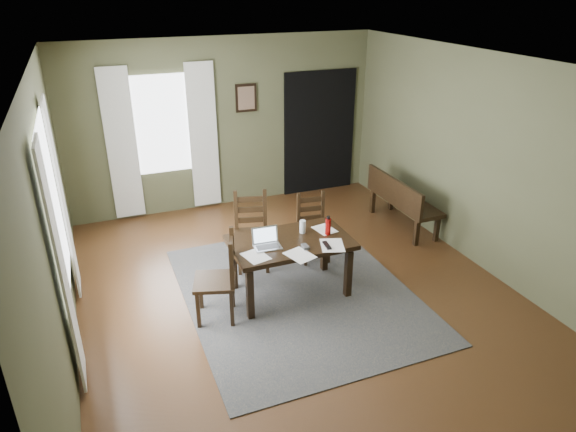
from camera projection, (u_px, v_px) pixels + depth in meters
name	position (u px, v px, depth m)	size (l,w,h in m)	color
ground	(297.00, 293.00, 6.22)	(5.00, 6.00, 0.01)	#492C16
room_shell	(298.00, 150.00, 5.46)	(5.02, 6.02, 2.71)	#4F5236
rug	(297.00, 292.00, 6.21)	(2.60, 3.20, 0.01)	#3F3F3F
dining_table	(290.00, 247.00, 5.97)	(1.40, 0.84, 0.70)	black
chair_end	(220.00, 279.00, 5.57)	(0.56, 0.56, 1.02)	black
chair_back_left	(252.00, 232.00, 6.62)	(0.53, 0.53, 1.00)	black
chair_back_right	(313.00, 228.00, 6.84)	(0.44, 0.44, 0.90)	black
bench	(401.00, 198.00, 7.68)	(0.46, 1.42, 0.80)	black
laptop	(266.00, 241.00, 5.79)	(0.32, 0.26, 0.21)	#B7B7BC
computer_mouse	(305.00, 247.00, 5.75)	(0.06, 0.11, 0.04)	#3F3F42
tv_remote	(327.00, 245.00, 5.80)	(0.05, 0.19, 0.02)	black
drinking_glass	(303.00, 227.00, 6.08)	(0.07, 0.07, 0.16)	silver
water_bottle	(328.00, 226.00, 6.03)	(0.09, 0.09, 0.23)	#B2100D
paper_a	(256.00, 256.00, 5.59)	(0.23, 0.30, 0.00)	white
paper_b	(332.00, 245.00, 5.82)	(0.25, 0.33, 0.00)	white
paper_d	(325.00, 229.00, 6.19)	(0.22, 0.28, 0.00)	white
paper_e	(300.00, 255.00, 5.61)	(0.24, 0.32, 0.00)	white
window_left	(54.00, 208.00, 4.95)	(0.01, 1.30, 1.70)	white
window_back	(162.00, 125.00, 7.77)	(1.00, 0.01, 1.50)	white
curtain_left_near	(62.00, 271.00, 4.37)	(0.03, 0.48, 2.30)	silver
curtain_left_far	(62.00, 201.00, 5.75)	(0.03, 0.48, 2.30)	silver
curtain_back_left	(122.00, 146.00, 7.64)	(0.44, 0.03, 2.30)	silver
curtain_back_right	(203.00, 137.00, 8.06)	(0.44, 0.03, 2.30)	silver
framed_picture	(246.00, 98.00, 8.10)	(0.34, 0.03, 0.44)	black
doorway_back	(319.00, 133.00, 8.83)	(1.30, 0.03, 2.10)	black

